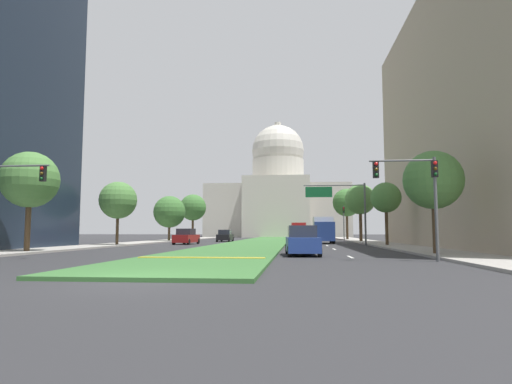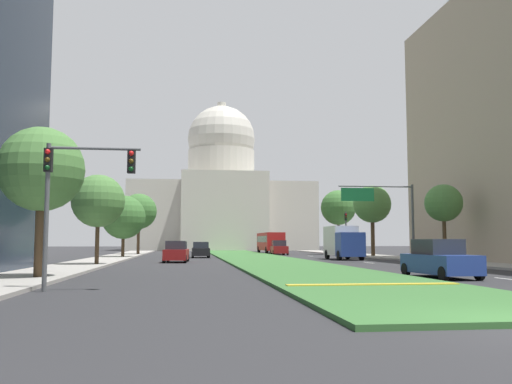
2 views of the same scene
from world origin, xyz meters
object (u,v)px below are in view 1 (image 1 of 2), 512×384
at_px(street_tree_right_near, 433,180).
at_px(street_tree_left_far, 169,212).
at_px(capitol_building, 278,196).
at_px(sedan_very_far, 311,234).
at_px(street_tree_right_far, 360,200).
at_px(street_tree_left_mid, 118,200).
at_px(street_tree_left_distant, 193,208).
at_px(sedan_far_horizon, 298,235).
at_px(city_bus, 299,230).
at_px(street_tree_right_mid, 386,198).
at_px(street_tree_right_distant, 347,203).
at_px(sedan_lead_stopped, 302,241).
at_px(box_truck_delivery, 323,230).
at_px(traffic_light_far_right, 344,219).
at_px(sedan_distant, 225,236).
at_px(traffic_light_near_right, 418,185).
at_px(traffic_light_near_left, 7,189).
at_px(overhead_guide_sign, 341,201).
at_px(sedan_midblock, 186,237).
at_px(street_tree_left_near, 30,180).

distance_m(street_tree_right_near, street_tree_left_far, 42.61).
relative_size(capitol_building, sedan_very_far, 7.76).
bearing_deg(street_tree_right_far, capitol_building, 104.89).
xyz_separation_m(street_tree_left_mid, street_tree_left_distant, (0.20, 30.55, 0.92)).
xyz_separation_m(street_tree_right_far, sedan_very_far, (-5.99, 27.95, -5.01)).
distance_m(sedan_far_horizon, city_bus, 8.59).
height_order(street_tree_right_mid, street_tree_right_distant, street_tree_right_distant).
bearing_deg(street_tree_right_far, sedan_lead_stopped, -104.18).
bearing_deg(box_truck_delivery, traffic_light_far_right, 71.87).
bearing_deg(box_truck_delivery, sedan_distant, 149.77).
distance_m(traffic_light_near_right, sedan_lead_stopped, 8.08).
bearing_deg(sedan_lead_stopped, sedan_far_horizon, 90.22).
height_order(traffic_light_near_left, box_truck_delivery, traffic_light_near_left).
distance_m(capitol_building, street_tree_right_far, 53.05).
relative_size(street_tree_left_far, street_tree_right_distant, 0.77).
height_order(overhead_guide_sign, sedan_very_far, overhead_guide_sign).
distance_m(street_tree_left_distant, sedan_lead_stopped, 49.01).
height_order(traffic_light_near_left, sedan_lead_stopped, traffic_light_near_left).
distance_m(street_tree_right_near, city_bus, 53.61).
xyz_separation_m(capitol_building, box_truck_delivery, (8.03, -58.37, -8.93)).
relative_size(capitol_building, street_tree_left_far, 5.49).
xyz_separation_m(street_tree_left_mid, city_bus, (18.27, 38.43, -2.81)).
xyz_separation_m(sedan_lead_stopped, sedan_midblock, (-12.84, 21.10, -0.03)).
relative_size(sedan_midblock, sedan_very_far, 1.00).
distance_m(traffic_light_near_left, street_tree_left_near, 6.58).
xyz_separation_m(traffic_light_near_left, traffic_light_far_right, (22.62, 42.35, -0.48)).
bearing_deg(sedan_very_far, street_tree_right_far, -77.91).
bearing_deg(box_truck_delivery, sedan_lead_stopped, -96.30).
relative_size(street_tree_right_far, street_tree_right_distant, 0.93).
relative_size(street_tree_left_near, sedan_lead_stopped, 1.50).
bearing_deg(city_bus, traffic_light_far_right, -67.54).
distance_m(traffic_light_near_left, street_tree_left_mid, 19.95).
bearing_deg(sedan_distant, capitol_building, 83.96).
xyz_separation_m(sedan_distant, sedan_very_far, (12.94, 27.47, 0.03)).
xyz_separation_m(overhead_guide_sign, sedan_distant, (-14.83, 15.17, -3.90)).
relative_size(traffic_light_near_left, street_tree_right_near, 0.81).
height_order(sedan_lead_stopped, sedan_distant, sedan_lead_stopped).
xyz_separation_m(traffic_light_near_left, sedan_far_horizon, (15.87, 49.70, -2.93)).
relative_size(traffic_light_far_right, street_tree_left_distant, 0.67).
distance_m(street_tree_left_mid, street_tree_left_far, 18.73).
xyz_separation_m(street_tree_right_distant, sedan_midblock, (-20.79, -24.19, -5.36)).
bearing_deg(street_tree_left_mid, street_tree_left_far, 91.03).
bearing_deg(street_tree_left_mid, street_tree_right_near, -28.83).
bearing_deg(street_tree_left_mid, traffic_light_near_left, -83.58).
bearing_deg(street_tree_right_far, traffic_light_near_left, -122.53).
xyz_separation_m(street_tree_right_near, city_bus, (-8.07, 52.93, -2.85)).
bearing_deg(overhead_guide_sign, traffic_light_far_right, 83.14).
relative_size(traffic_light_far_right, sedan_distant, 1.20).
height_order(capitol_building, overhead_guide_sign, capitol_building).
distance_m(sedan_lead_stopped, sedan_very_far, 61.30).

